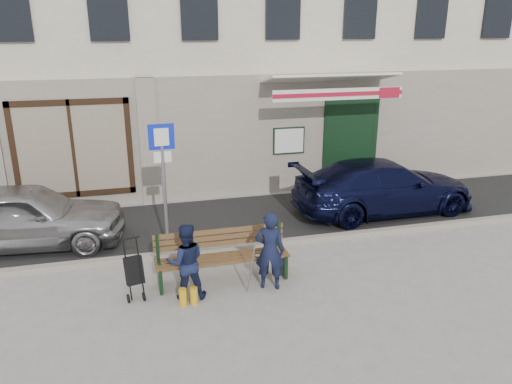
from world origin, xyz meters
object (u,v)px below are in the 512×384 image
object	(u,v)px
bench	(220,258)
man	(270,251)
car_silver	(25,216)
parking_sign	(163,169)
car_navy	(384,186)
stroller	(134,272)
woman	(186,262)

from	to	relation	value
bench	man	distance (m)	0.95
man	car_silver	bearing A→B (deg)	-14.15
parking_sign	man	bearing A→B (deg)	-52.74
bench	car_silver	bearing A→B (deg)	145.55
car_navy	bench	distance (m)	5.18
parking_sign	stroller	size ratio (longest dim) A/B	2.58
parking_sign	car_silver	bearing A→B (deg)	155.57
car_silver	woman	world-z (taller)	car_silver
parking_sign	man	distance (m)	2.69
woman	bench	bearing A→B (deg)	-144.37
car_silver	man	world-z (taller)	man
parking_sign	man	world-z (taller)	parking_sign
car_silver	car_navy	bearing A→B (deg)	-84.33
car_silver	bench	world-z (taller)	car_silver
man	woman	world-z (taller)	man
car_navy	man	distance (m)	4.75
man	stroller	world-z (taller)	man
car_silver	stroller	distance (m)	3.38
bench	man	world-z (taller)	man
parking_sign	woman	size ratio (longest dim) A/B	1.98
parking_sign	bench	xyz separation A→B (m)	(0.82, -1.41, -1.32)
man	parking_sign	bearing A→B (deg)	-29.69
bench	stroller	size ratio (longest dim) A/B	2.34
car_silver	car_navy	distance (m)	8.15
parking_sign	stroller	distance (m)	2.16
man	woman	bearing A→B (deg)	18.93
car_silver	bench	distance (m)	4.38
car_navy	woman	bearing A→B (deg)	117.03
woman	car_navy	bearing A→B (deg)	-148.93
parking_sign	bench	world-z (taller)	parking_sign
car_silver	parking_sign	world-z (taller)	parking_sign
bench	car_navy	bearing A→B (deg)	28.54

